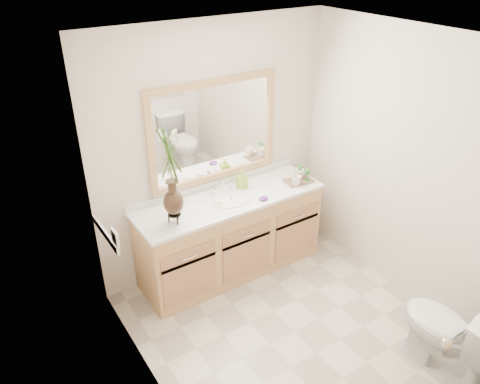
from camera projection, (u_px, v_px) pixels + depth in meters
floor at (294, 331)px, 4.01m from camera, size 2.60×2.60×0.00m
ceiling at (316, 44)px, 2.85m from camera, size 2.40×2.60×0.02m
wall_back at (214, 151)px, 4.38m from camera, size 2.40×0.02×2.40m
wall_front at (462, 318)px, 2.48m from camera, size 2.40×0.02×2.40m
wall_left at (152, 268)px, 2.86m from camera, size 0.02×2.60×2.40m
wall_right at (411, 172)px, 4.01m from camera, size 0.02×2.60×2.40m
vanity at (231, 236)px, 4.56m from camera, size 1.80×0.55×0.80m
counter at (230, 199)px, 4.36m from camera, size 1.84×0.57×0.03m
sink at (231, 204)px, 4.37m from camera, size 0.38×0.34×0.23m
mirror at (214, 132)px, 4.27m from camera, size 1.32×0.04×0.97m
switch_plate at (115, 237)px, 3.53m from camera, size 0.02×0.12×0.12m
door at (416, 367)px, 2.45m from camera, size 0.80×0.03×2.00m
toilet at (448, 333)px, 3.50m from camera, size 0.42×0.75×0.74m
flower_vase at (170, 163)px, 3.72m from camera, size 0.20×0.20×0.83m
tumbler at (175, 207)px, 4.13m from camera, size 0.07×0.07×0.08m
soap_dish at (218, 203)px, 4.26m from camera, size 0.09×0.09×0.03m
soap_bottle at (242, 180)px, 4.49m from camera, size 0.09×0.09×0.17m
purple_dish at (263, 198)px, 4.32m from camera, size 0.10×0.09×0.03m
tray at (298, 181)px, 4.65m from camera, size 0.30×0.22×0.01m
mug_left at (296, 180)px, 4.54m from camera, size 0.10×0.09×0.10m
mug_right at (299, 174)px, 4.65m from camera, size 0.15×0.14×0.11m
goblet_front at (308, 172)px, 4.60m from camera, size 0.06×0.06×0.13m
goblet_back at (301, 168)px, 4.68m from camera, size 0.06×0.06×0.13m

